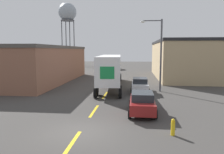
# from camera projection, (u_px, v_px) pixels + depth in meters

# --- Properties ---
(ground_plane) EXTENTS (160.00, 160.00, 0.00)m
(ground_plane) POSITION_uv_depth(u_px,v_px,m) (80.00, 132.00, 12.39)
(ground_plane) COLOR #3D3A38
(road_centerline) EXTENTS (0.20, 15.38, 0.01)m
(road_centerline) POSITION_uv_depth(u_px,v_px,m) (94.00, 111.00, 16.72)
(road_centerline) COLOR gold
(road_centerline) RESTS_ON ground_plane
(warehouse_left) EXTENTS (11.02, 20.95, 5.27)m
(warehouse_left) POSITION_uv_depth(u_px,v_px,m) (33.00, 64.00, 32.44)
(warehouse_left) COLOR brown
(warehouse_left) RESTS_ON ground_plane
(warehouse_right) EXTENTS (9.07, 19.43, 6.26)m
(warehouse_right) POSITION_uv_depth(u_px,v_px,m) (182.00, 59.00, 37.38)
(warehouse_right) COLOR tan
(warehouse_right) RESTS_ON ground_plane
(semi_truck) EXTENTS (3.63, 15.02, 4.00)m
(semi_truck) POSITION_uv_depth(u_px,v_px,m) (111.00, 68.00, 27.37)
(semi_truck) COLOR silver
(semi_truck) RESTS_ON ground_plane
(parked_car_right_near) EXTENTS (1.96, 4.13, 1.61)m
(parked_car_right_near) POSITION_uv_depth(u_px,v_px,m) (142.00, 102.00, 15.91)
(parked_car_right_near) COLOR maroon
(parked_car_right_near) RESTS_ON ground_plane
(parked_car_right_mid) EXTENTS (1.96, 4.13, 1.61)m
(parked_car_right_mid) POSITION_uv_depth(u_px,v_px,m) (140.00, 85.00, 24.03)
(parked_car_right_mid) COLOR silver
(parked_car_right_mid) RESTS_ON ground_plane
(water_tower) EXTENTS (5.84, 5.84, 19.91)m
(water_tower) POSITION_uv_depth(u_px,v_px,m) (67.00, 13.00, 70.67)
(water_tower) COLOR #47474C
(water_tower) RESTS_ON ground_plane
(street_lamp) EXTENTS (2.43, 0.32, 8.01)m
(street_lamp) POSITION_uv_depth(u_px,v_px,m) (159.00, 50.00, 24.20)
(street_lamp) COLOR #4C4C51
(street_lamp) RESTS_ON ground_plane
(fire_hydrant) EXTENTS (0.22, 0.22, 0.93)m
(fire_hydrant) POSITION_uv_depth(u_px,v_px,m) (173.00, 127.00, 11.86)
(fire_hydrant) COLOR gold
(fire_hydrant) RESTS_ON ground_plane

